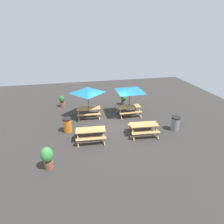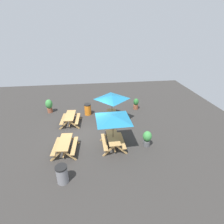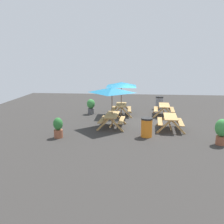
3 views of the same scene
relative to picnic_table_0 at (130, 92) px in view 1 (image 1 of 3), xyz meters
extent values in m
plane|color=#33302D|center=(-1.66, -1.33, -1.99)|extent=(24.00, 24.00, 0.00)
cube|color=tan|center=(0.00, 0.00, -1.25)|extent=(1.82, 0.74, 0.05)
cube|color=tan|center=(0.01, -0.55, -1.54)|extent=(1.81, 0.30, 0.04)
cube|color=tan|center=(-0.01, 0.55, -1.54)|extent=(1.81, 0.30, 0.04)
cube|color=tan|center=(-0.77, -0.38, -1.62)|extent=(0.08, 0.80, 0.81)
cube|color=tan|center=(-0.79, 0.35, -1.62)|extent=(0.08, 0.80, 0.81)
cube|color=tan|center=(0.79, -0.35, -1.62)|extent=(0.08, 0.80, 0.81)
cube|color=tan|center=(0.77, 0.38, -1.62)|extent=(0.08, 0.80, 0.81)
cube|color=tan|center=(0.00, 0.00, -1.77)|extent=(1.56, 0.11, 0.06)
cylinder|color=brown|center=(0.00, 0.00, -0.84)|extent=(0.04, 0.04, 2.30)
pyramid|color=teal|center=(0.00, 0.00, 0.17)|extent=(2.83, 2.83, 0.28)
cube|color=tan|center=(-3.17, 0.34, -1.25)|extent=(1.84, 0.80, 0.05)
cube|color=tan|center=(-3.20, -0.20, -1.54)|extent=(1.81, 0.36, 0.04)
cube|color=tan|center=(-3.14, 0.89, -1.54)|extent=(1.81, 0.36, 0.04)
cube|color=tan|center=(-3.97, 0.02, -1.62)|extent=(0.10, 0.80, 0.81)
cube|color=tan|center=(-3.93, 0.75, -1.62)|extent=(0.10, 0.80, 0.81)
cube|color=tan|center=(-2.41, -0.06, -1.62)|extent=(0.10, 0.80, 0.81)
cube|color=tan|center=(-2.37, 0.67, -1.62)|extent=(0.10, 0.80, 0.81)
cube|color=tan|center=(-3.17, 0.34, -1.77)|extent=(1.56, 0.16, 0.06)
cylinder|color=brown|center=(-3.17, 0.34, -0.84)|extent=(0.04, 0.04, 2.30)
pyramid|color=teal|center=(-3.17, 0.34, 0.17)|extent=(2.11, 2.11, 0.28)
cube|color=tan|center=(0.10, -2.95, -1.25)|extent=(1.85, 0.83, 0.05)
cube|color=tan|center=(0.06, -3.50, -1.54)|extent=(1.81, 0.40, 0.04)
cube|color=tan|center=(0.14, -2.40, -1.54)|extent=(1.81, 0.40, 0.04)
cube|color=tan|center=(-0.71, -3.26, -1.62)|extent=(0.12, 0.80, 0.81)
cube|color=tan|center=(-0.65, -2.53, -1.62)|extent=(0.12, 0.80, 0.81)
cube|color=tan|center=(0.85, -3.37, -1.62)|extent=(0.12, 0.80, 0.81)
cube|color=tan|center=(0.90, -2.65, -1.62)|extent=(0.12, 0.80, 0.81)
cube|color=tan|center=(0.10, -2.95, -1.77)|extent=(1.56, 0.19, 0.06)
cube|color=tan|center=(-3.32, -2.92, -1.25)|extent=(1.84, 0.81, 0.05)
cube|color=tan|center=(-3.36, -3.46, -1.54)|extent=(1.81, 0.37, 0.04)
cube|color=tan|center=(-3.29, -2.37, -1.54)|extent=(1.81, 0.37, 0.04)
cube|color=tan|center=(-4.13, -3.23, -1.62)|extent=(0.11, 0.80, 0.81)
cube|color=tan|center=(-4.08, -2.50, -1.62)|extent=(0.11, 0.80, 0.81)
cube|color=tan|center=(-2.57, -3.33, -1.62)|extent=(0.11, 0.80, 0.81)
cube|color=tan|center=(-2.52, -2.60, -1.62)|extent=(0.11, 0.80, 0.81)
cube|color=tan|center=(-3.32, -2.92, -1.77)|extent=(1.56, 0.17, 0.06)
cylinder|color=gray|center=(2.42, -2.84, -1.54)|extent=(0.56, 0.56, 0.90)
cylinder|color=black|center=(2.42, -2.84, -1.05)|extent=(0.59, 0.59, 0.08)
cylinder|color=orange|center=(-4.76, -1.56, -1.54)|extent=(0.56, 0.56, 0.90)
cylinder|color=black|center=(-4.76, -1.56, -1.05)|extent=(0.59, 0.59, 0.08)
cylinder|color=#935138|center=(-5.31, 2.84, -1.79)|extent=(0.44, 0.44, 0.40)
ellipsoid|color=#2D7233|center=(-5.31, 2.84, -1.28)|extent=(0.47, 0.47, 0.62)
cylinder|color=#59595B|center=(0.15, 2.16, -1.79)|extent=(0.44, 0.44, 0.40)
ellipsoid|color=#3D8C42|center=(0.15, 2.16, -1.25)|extent=(0.56, 0.56, 0.67)
cylinder|color=#935138|center=(-5.62, -4.91, -1.79)|extent=(0.44, 0.44, 0.40)
ellipsoid|color=#3D8C42|center=(-5.62, -4.91, -1.18)|extent=(0.60, 0.60, 0.81)
camera|label=1|loc=(-3.91, -12.13, 4.30)|focal=28.00mm
camera|label=2|loc=(8.92, -1.23, 5.05)|focal=28.00mm
camera|label=3|loc=(-16.96, -0.95, 1.93)|focal=40.00mm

